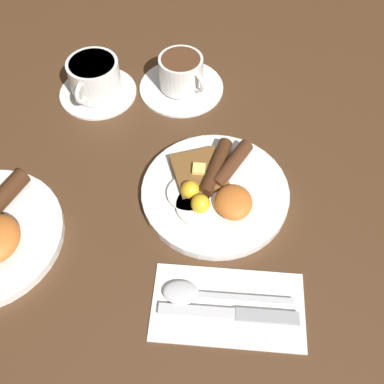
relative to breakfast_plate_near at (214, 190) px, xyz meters
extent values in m
plane|color=#4C301C|center=(0.00, 0.00, -0.01)|extent=(3.00, 3.00, 0.00)
cylinder|color=white|center=(0.00, 0.00, -0.01)|extent=(0.23, 0.23, 0.01)
cylinder|color=white|center=(-0.03, 0.02, 0.00)|extent=(0.08, 0.08, 0.01)
sphere|color=yellow|center=(-0.04, 0.02, 0.01)|extent=(0.03, 0.03, 0.03)
cylinder|color=white|center=(-0.01, 0.04, 0.00)|extent=(0.07, 0.07, 0.01)
sphere|color=yellow|center=(-0.01, 0.04, 0.01)|extent=(0.03, 0.03, 0.03)
ellipsoid|color=orange|center=(-0.03, -0.03, 0.02)|extent=(0.06, 0.06, 0.03)
cylinder|color=#492715|center=(0.04, -0.03, 0.01)|extent=(0.10, 0.07, 0.02)
cylinder|color=#412311|center=(0.04, 0.00, 0.01)|extent=(0.11, 0.05, 0.02)
cube|color=brown|center=(0.03, 0.02, 0.01)|extent=(0.10, 0.10, 0.01)
cube|color=#F4E072|center=(0.03, 0.02, 0.02)|extent=(0.02, 0.02, 0.01)
cylinder|color=white|center=(0.25, 0.06, -0.01)|extent=(0.16, 0.16, 0.01)
cylinder|color=white|center=(0.25, 0.06, 0.03)|extent=(0.08, 0.08, 0.06)
cylinder|color=#56331E|center=(0.25, 0.06, 0.05)|extent=(0.07, 0.07, 0.00)
torus|color=white|center=(0.22, 0.04, 0.03)|extent=(0.04, 0.04, 0.04)
cylinder|color=white|center=(0.23, 0.22, -0.01)|extent=(0.15, 0.15, 0.01)
cylinder|color=white|center=(0.23, 0.22, 0.03)|extent=(0.09, 0.09, 0.06)
cylinder|color=#56331E|center=(0.23, 0.22, 0.06)|extent=(0.08, 0.08, 0.00)
torus|color=white|center=(0.18, 0.24, 0.03)|extent=(0.04, 0.02, 0.04)
cube|color=white|center=(-0.19, -0.02, -0.01)|extent=(0.12, 0.21, 0.01)
cube|color=silver|center=(-0.20, 0.02, -0.01)|extent=(0.02, 0.10, 0.00)
cube|color=#9E9EA3|center=(-0.20, -0.07, -0.01)|extent=(0.02, 0.09, 0.01)
ellipsoid|color=silver|center=(-0.17, 0.04, 0.00)|extent=(0.04, 0.05, 0.01)
cube|color=silver|center=(-0.17, -0.05, -0.01)|extent=(0.01, 0.13, 0.00)
camera|label=1|loc=(-0.41, 0.02, 0.57)|focal=42.00mm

